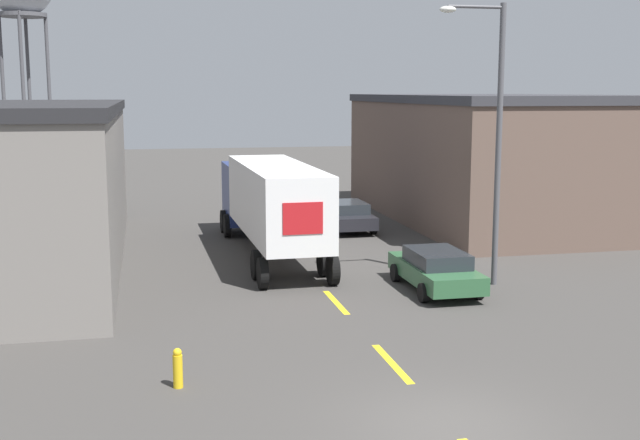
# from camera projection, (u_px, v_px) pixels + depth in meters

# --- Properties ---
(ground_plane) EXTENTS (160.00, 160.00, 0.00)m
(ground_plane) POSITION_uv_depth(u_px,v_px,m) (449.00, 425.00, 16.03)
(ground_plane) COLOR #3D3A38
(road_centerline) EXTENTS (0.20, 14.71, 0.01)m
(road_centerline) POSITION_uv_depth(u_px,v_px,m) (392.00, 363.00, 19.68)
(road_centerline) COLOR yellow
(road_centerline) RESTS_ON ground_plane
(warehouse_right) EXTENTS (10.53, 18.84, 6.42)m
(warehouse_right) POSITION_uv_depth(u_px,v_px,m) (493.00, 157.00, 41.63)
(warehouse_right) COLOR brown
(warehouse_right) RESTS_ON ground_plane
(semi_truck) EXTENTS (2.94, 13.26, 3.82)m
(semi_truck) POSITION_uv_depth(u_px,v_px,m) (269.00, 199.00, 32.47)
(semi_truck) COLOR navy
(semi_truck) RESTS_ON ground_plane
(parked_car_right_far) EXTENTS (2.08, 4.68, 1.38)m
(parked_car_right_far) POSITION_uv_depth(u_px,v_px,m) (347.00, 215.00, 38.46)
(parked_car_right_far) COLOR black
(parked_car_right_far) RESTS_ON ground_plane
(parked_car_right_mid) EXTENTS (2.08, 4.68, 1.38)m
(parked_car_right_mid) POSITION_uv_depth(u_px,v_px,m) (436.00, 269.00, 26.82)
(parked_car_right_mid) COLOR #2D5B38
(parked_car_right_mid) RESTS_ON ground_plane
(street_lamp) EXTENTS (2.31, 0.32, 9.47)m
(street_lamp) POSITION_uv_depth(u_px,v_px,m) (493.00, 128.00, 26.82)
(street_lamp) COLOR #4C4C51
(street_lamp) RESTS_ON ground_plane
(fire_hydrant) EXTENTS (0.22, 0.22, 0.92)m
(fire_hydrant) POSITION_uv_depth(u_px,v_px,m) (178.00, 368.00, 18.01)
(fire_hydrant) COLOR gold
(fire_hydrant) RESTS_ON ground_plane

